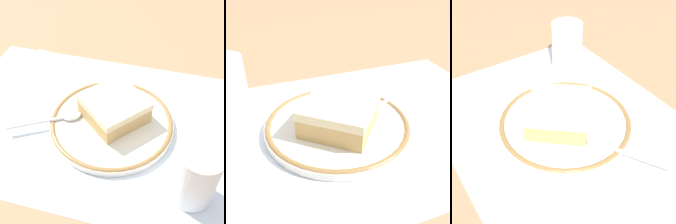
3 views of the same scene
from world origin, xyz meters
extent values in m
plane|color=#9E7551|center=(0.00, 0.00, 0.00)|extent=(2.40, 2.40, 0.00)
cube|color=silver|center=(0.00, 0.00, 0.00)|extent=(0.54, 0.37, 0.00)
cylinder|color=silver|center=(-0.03, 0.00, 0.01)|extent=(0.22, 0.22, 0.01)
torus|color=olive|center=(-0.03, 0.00, 0.01)|extent=(0.22, 0.22, 0.01)
cube|color=tan|center=(-0.03, -0.01, 0.03)|extent=(0.13, 0.13, 0.03)
cube|color=beige|center=(-0.03, -0.01, 0.05)|extent=(0.14, 0.14, 0.01)
ellipsoid|color=silver|center=(0.04, 0.01, 0.02)|extent=(0.04, 0.04, 0.01)
cylinder|color=silver|center=(0.10, 0.04, 0.02)|extent=(0.09, 0.05, 0.01)
cylinder|color=white|center=(-0.18, 0.10, 0.05)|extent=(0.06, 0.06, 0.10)
cylinder|color=brown|center=(-0.18, 0.10, 0.02)|extent=(0.05, 0.05, 0.03)
cube|color=white|center=(0.15, -0.11, 0.00)|extent=(0.16, 0.16, 0.00)
camera|label=1|loc=(-0.13, 0.36, 0.41)|focal=49.45mm
camera|label=2|loc=(-0.15, -0.32, 0.25)|focal=44.32mm
camera|label=3|loc=(0.28, -0.21, 0.36)|focal=50.11mm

